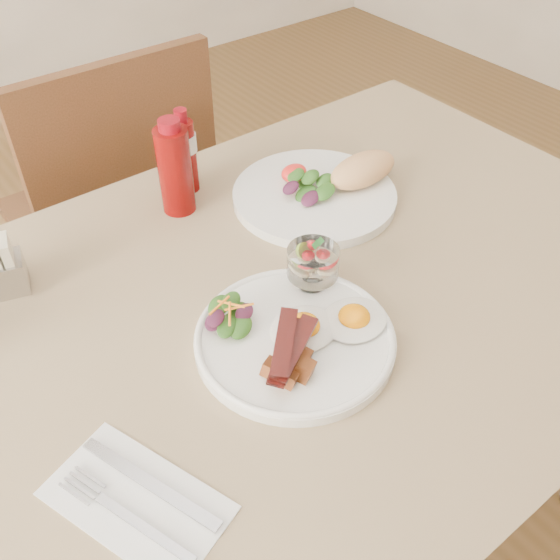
{
  "coord_description": "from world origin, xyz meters",
  "views": [
    {
      "loc": [
        -0.43,
        -0.54,
        1.4
      ],
      "look_at": [
        -0.04,
        -0.02,
        0.82
      ],
      "focal_mm": 40.0,
      "sensor_mm": 36.0,
      "label": 1
    }
  ],
  "objects_px": {
    "table": "(289,334)",
    "main_plate": "(295,340)",
    "fruit_cup": "(313,262)",
    "hot_sauce_bottle": "(185,152)",
    "ketchup_bottle": "(175,169)",
    "chair_far": "(118,211)",
    "second_plate": "(326,188)"
  },
  "relations": [
    {
      "from": "ketchup_bottle",
      "to": "second_plate",
      "type": "bearing_deg",
      "value": -29.9
    },
    {
      "from": "ketchup_bottle",
      "to": "hot_sauce_bottle",
      "type": "relative_size",
      "value": 1.09
    },
    {
      "from": "hot_sauce_bottle",
      "to": "fruit_cup",
      "type": "bearing_deg",
      "value": -89.66
    },
    {
      "from": "chair_far",
      "to": "main_plate",
      "type": "bearing_deg",
      "value": -94.35
    },
    {
      "from": "main_plate",
      "to": "ketchup_bottle",
      "type": "bearing_deg",
      "value": 84.19
    },
    {
      "from": "chair_far",
      "to": "fruit_cup",
      "type": "xyz_separation_m",
      "value": [
        0.03,
        -0.68,
        0.29
      ]
    },
    {
      "from": "table",
      "to": "hot_sauce_bottle",
      "type": "height_order",
      "value": "hot_sauce_bottle"
    },
    {
      "from": "chair_far",
      "to": "second_plate",
      "type": "bearing_deg",
      "value": -67.24
    },
    {
      "from": "ketchup_bottle",
      "to": "hot_sauce_bottle",
      "type": "bearing_deg",
      "value": 44.32
    },
    {
      "from": "fruit_cup",
      "to": "second_plate",
      "type": "bearing_deg",
      "value": 44.74
    },
    {
      "from": "second_plate",
      "to": "ketchup_bottle",
      "type": "xyz_separation_m",
      "value": [
        -0.23,
        0.13,
        0.06
      ]
    },
    {
      "from": "fruit_cup",
      "to": "ketchup_bottle",
      "type": "relative_size",
      "value": 0.45
    },
    {
      "from": "table",
      "to": "chair_far",
      "type": "height_order",
      "value": "chair_far"
    },
    {
      "from": "fruit_cup",
      "to": "hot_sauce_bottle",
      "type": "xyz_separation_m",
      "value": [
        -0.0,
        0.36,
        0.02
      ]
    },
    {
      "from": "main_plate",
      "to": "second_plate",
      "type": "height_order",
      "value": "second_plate"
    },
    {
      "from": "table",
      "to": "hot_sauce_bottle",
      "type": "bearing_deg",
      "value": 85.38
    },
    {
      "from": "main_plate",
      "to": "fruit_cup",
      "type": "bearing_deg",
      "value": 37.93
    },
    {
      "from": "ketchup_bottle",
      "to": "hot_sauce_bottle",
      "type": "height_order",
      "value": "ketchup_bottle"
    },
    {
      "from": "second_plate",
      "to": "hot_sauce_bottle",
      "type": "distance_m",
      "value": 0.26
    },
    {
      "from": "second_plate",
      "to": "ketchup_bottle",
      "type": "height_order",
      "value": "ketchup_bottle"
    },
    {
      "from": "second_plate",
      "to": "main_plate",
      "type": "bearing_deg",
      "value": -137.3
    },
    {
      "from": "table",
      "to": "chair_far",
      "type": "bearing_deg",
      "value": 90.0
    },
    {
      "from": "table",
      "to": "fruit_cup",
      "type": "relative_size",
      "value": 17.02
    },
    {
      "from": "chair_far",
      "to": "main_plate",
      "type": "height_order",
      "value": "chair_far"
    },
    {
      "from": "table",
      "to": "fruit_cup",
      "type": "height_order",
      "value": "fruit_cup"
    },
    {
      "from": "table",
      "to": "hot_sauce_bottle",
      "type": "distance_m",
      "value": 0.38
    },
    {
      "from": "table",
      "to": "main_plate",
      "type": "xyz_separation_m",
      "value": [
        -0.06,
        -0.08,
        0.1
      ]
    },
    {
      "from": "chair_far",
      "to": "ketchup_bottle",
      "type": "bearing_deg",
      "value": -92.84
    },
    {
      "from": "ketchup_bottle",
      "to": "main_plate",
      "type": "bearing_deg",
      "value": -95.81
    },
    {
      "from": "table",
      "to": "main_plate",
      "type": "relative_size",
      "value": 4.75
    },
    {
      "from": "fruit_cup",
      "to": "table",
      "type": "bearing_deg",
      "value": 151.05
    },
    {
      "from": "second_plate",
      "to": "fruit_cup",
      "type": "bearing_deg",
      "value": -135.26
    }
  ]
}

